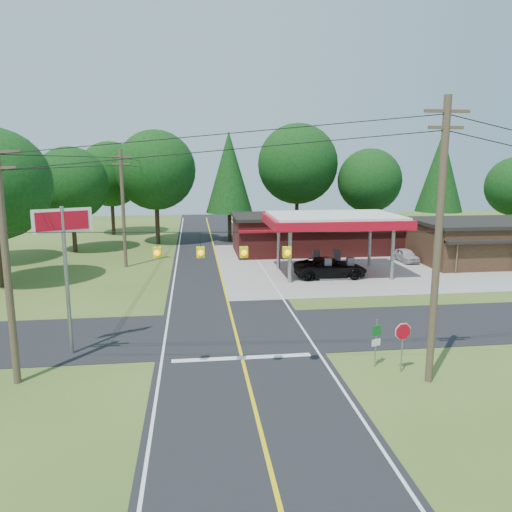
{
  "coord_description": "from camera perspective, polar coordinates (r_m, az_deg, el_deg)",
  "views": [
    {
      "loc": [
        -2.11,
        -25.43,
        9.06
      ],
      "look_at": [
        2.0,
        7.0,
        2.8
      ],
      "focal_mm": 35.0,
      "sensor_mm": 36.0,
      "label": 1
    }
  ],
  "objects": [
    {
      "name": "sedan_car",
      "position": [
        47.3,
        16.74,
        0.06
      ],
      "size": [
        3.58,
        3.58,
        1.18
      ],
      "primitive_type": "imported",
      "rotation": [
        0.0,
        0.0,
        0.03
      ],
      "color": "silver",
      "rests_on": "ground"
    },
    {
      "name": "convenience_store",
      "position": [
        50.41,
        6.76,
        2.62
      ],
      "size": [
        16.4,
        7.55,
        3.8
      ],
      "color": "#5C1D1A",
      "rests_on": "ground"
    },
    {
      "name": "main_highway",
      "position": [
        27.07,
        -2.37,
        -8.7
      ],
      "size": [
        8.0,
        120.0,
        0.02
      ],
      "primitive_type": "cube",
      "color": "black",
      "rests_on": "ground"
    },
    {
      "name": "route_sign_post",
      "position": [
        22.96,
        13.57,
        -9.18
      ],
      "size": [
        0.44,
        0.17,
        2.21
      ],
      "color": "gray",
      "rests_on": "ground"
    },
    {
      "name": "gas_canopy",
      "position": [
        40.29,
        8.86,
        3.88
      ],
      "size": [
        10.6,
        7.4,
        4.88
      ],
      "color": "gray",
      "rests_on": "ground"
    },
    {
      "name": "suv_car",
      "position": [
        39.61,
        8.49,
        -1.33
      ],
      "size": [
        5.8,
        5.8,
        1.58
      ],
      "primitive_type": "imported",
      "rotation": [
        0.0,
        0.0,
        1.55
      ],
      "color": "black",
      "rests_on": "ground"
    },
    {
      "name": "lane_center_yellow",
      "position": [
        27.07,
        -2.37,
        -8.67
      ],
      "size": [
        0.15,
        110.0,
        0.0
      ],
      "primitive_type": "cube",
      "color": "yellow",
      "rests_on": "main_highway"
    },
    {
      "name": "utility_pole_north",
      "position": [
        60.74,
        -11.42,
        6.56
      ],
      "size": [
        0.3,
        0.3,
        9.5
      ],
      "color": "#473828",
      "rests_on": "ground"
    },
    {
      "name": "cross_road",
      "position": [
        27.07,
        -2.37,
        -8.69
      ],
      "size": [
        70.0,
        7.0,
        0.02
      ],
      "primitive_type": "cube",
      "color": "black",
      "rests_on": "ground"
    },
    {
      "name": "big_stop_sign",
      "position": [
        24.45,
        -21.08,
        1.15
      ],
      "size": [
        2.41,
        1.15,
        7.04
      ],
      "color": "gray",
      "rests_on": "ground"
    },
    {
      "name": "overhead_beacons",
      "position": [
        19.67,
        -3.92,
        2.49
      ],
      "size": [
        17.04,
        2.04,
        1.03
      ],
      "color": "black",
      "rests_on": "ground"
    },
    {
      "name": "octagonal_stop_sign",
      "position": [
        22.57,
        16.44,
        -8.73
      ],
      "size": [
        0.79,
        0.17,
        2.26
      ],
      "color": "gray",
      "rests_on": "ground"
    },
    {
      "name": "utility_pole_near_right",
      "position": [
        21.01,
        20.09,
        1.69
      ],
      "size": [
        1.8,
        0.3,
        11.5
      ],
      "color": "#473828",
      "rests_on": "ground"
    },
    {
      "name": "ground",
      "position": [
        27.08,
        -2.37,
        -8.72
      ],
      "size": [
        120.0,
        120.0,
        0.0
      ],
      "primitive_type": "plane",
      "color": "#3B581F",
      "rests_on": "ground"
    },
    {
      "name": "treeline_backdrop",
      "position": [
        49.55,
        -3.87,
        9.0
      ],
      "size": [
        70.27,
        51.59,
        13.3
      ],
      "color": "#332316",
      "rests_on": "ground"
    },
    {
      "name": "utility_pole_near_left",
      "position": [
        22.07,
        -26.66,
        -0.4
      ],
      "size": [
        1.8,
        0.3,
        10.0
      ],
      "color": "#473828",
      "rests_on": "ground"
    },
    {
      "name": "utility_pole_far_left",
      "position": [
        44.0,
        -14.96,
        5.45
      ],
      "size": [
        1.8,
        0.3,
        10.0
      ],
      "color": "#473828",
      "rests_on": "ground"
    }
  ]
}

